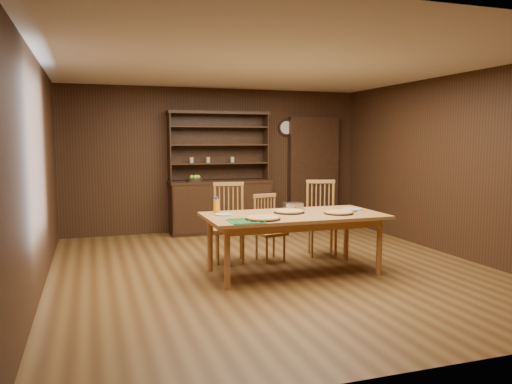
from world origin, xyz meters
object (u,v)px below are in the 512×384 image
object	(u,v)px
chair_right	(321,215)
chair_center	(268,225)
chair_left	(229,220)
dining_table	(294,219)
juice_bottle	(216,206)
china_hutch	(220,200)

from	to	relation	value
chair_right	chair_center	bearing A→B (deg)	-159.42
chair_center	chair_left	bearing A→B (deg)	155.86
dining_table	chair_center	xyz separation A→B (m)	(-0.06, 0.77, -0.20)
dining_table	chair_left	size ratio (longest dim) A/B	2.04
chair_right	juice_bottle	world-z (taller)	chair_right
china_hutch	chair_center	bearing A→B (deg)	-86.90
china_hutch	chair_left	size ratio (longest dim) A/B	2.01
chair_center	juice_bottle	bearing A→B (deg)	-166.68
china_hutch	dining_table	bearing A→B (deg)	-86.49
chair_center	chair_right	xyz separation A→B (m)	(0.85, 0.07, 0.09)
china_hutch	juice_bottle	distance (m)	2.72
juice_bottle	chair_center	bearing A→B (deg)	25.66
chair_left	chair_center	world-z (taller)	chair_left
dining_table	chair_center	size ratio (longest dim) A/B	2.41
chair_left	chair_right	xyz separation A→B (m)	(1.38, -0.04, 0.00)
chair_right	juice_bottle	xyz separation A→B (m)	(-1.68, -0.47, 0.27)
china_hutch	dining_table	distance (m)	3.00
chair_left	juice_bottle	size ratio (longest dim) A/B	5.27
chair_right	dining_table	bearing A→B (deg)	-117.07
dining_table	chair_right	size ratio (longest dim) A/B	2.04
chair_right	china_hutch	bearing A→B (deg)	130.46
chair_left	juice_bottle	distance (m)	0.65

